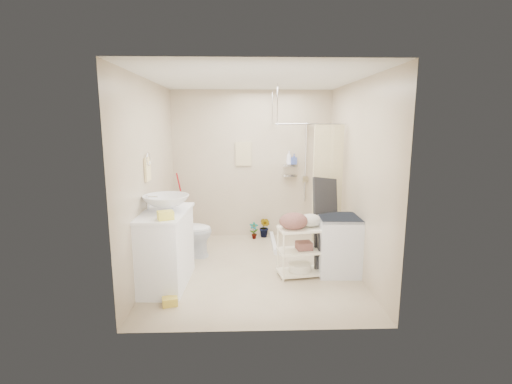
% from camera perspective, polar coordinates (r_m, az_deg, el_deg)
% --- Properties ---
extents(floor, '(3.20, 3.20, 0.00)m').
position_cam_1_polar(floor, '(5.37, -0.23, -11.70)').
color(floor, '#BDAD8E').
rests_on(floor, ground).
extents(ceiling, '(2.80, 3.20, 0.04)m').
position_cam_1_polar(ceiling, '(5.00, -0.25, 17.05)').
color(ceiling, silver).
rests_on(ceiling, ground).
extents(wall_back, '(2.80, 0.04, 2.60)m').
position_cam_1_polar(wall_back, '(6.61, -0.63, 4.19)').
color(wall_back, '#C2B196').
rests_on(wall_back, ground).
extents(wall_front, '(2.80, 0.04, 2.60)m').
position_cam_1_polar(wall_front, '(3.45, 0.50, -1.76)').
color(wall_front, '#C2B196').
rests_on(wall_front, ground).
extents(wall_left, '(0.04, 3.20, 2.60)m').
position_cam_1_polar(wall_left, '(5.18, -15.93, 2.00)').
color(wall_left, '#C2B196').
rests_on(wall_left, ground).
extents(wall_right, '(0.04, 3.20, 2.60)m').
position_cam_1_polar(wall_right, '(5.25, 15.23, 2.15)').
color(wall_right, '#C2B196').
rests_on(wall_right, ground).
extents(vanity, '(0.66, 1.11, 0.95)m').
position_cam_1_polar(vanity, '(4.88, -13.97, -8.38)').
color(vanity, white).
rests_on(vanity, ground).
extents(sink, '(0.58, 0.58, 0.20)m').
position_cam_1_polar(sink, '(4.76, -13.66, -1.64)').
color(sink, silver).
rests_on(sink, vanity).
extents(counter_basket, '(0.21, 0.19, 0.10)m').
position_cam_1_polar(counter_basket, '(4.35, -13.75, -3.49)').
color(counter_basket, '#EDE147').
rests_on(counter_basket, vanity).
extents(floor_basket, '(0.28, 0.25, 0.13)m').
position_cam_1_polar(floor_basket, '(4.47, -13.12, -15.86)').
color(floor_basket, yellow).
rests_on(floor_basket, ground).
extents(toilet, '(0.81, 0.48, 0.81)m').
position_cam_1_polar(toilet, '(5.82, -10.73, -5.91)').
color(toilet, silver).
rests_on(toilet, ground).
extents(mop, '(0.11, 0.11, 1.18)m').
position_cam_1_polar(mop, '(6.69, -11.38, -2.10)').
color(mop, '#AD0A14').
rests_on(mop, ground).
extents(potted_plant_a, '(0.16, 0.11, 0.30)m').
position_cam_1_polar(potted_plant_a, '(6.63, -0.33, -5.95)').
color(potted_plant_a, '#99582E').
rests_on(potted_plant_a, ground).
extents(potted_plant_b, '(0.26, 0.26, 0.37)m').
position_cam_1_polar(potted_plant_b, '(6.70, 1.35, -5.46)').
color(potted_plant_b, brown).
rests_on(potted_plant_b, ground).
extents(hanging_towel, '(0.28, 0.03, 0.42)m').
position_cam_1_polar(hanging_towel, '(6.57, -1.94, 5.90)').
color(hanging_towel, beige).
rests_on(hanging_towel, wall_back).
extents(towel_ring, '(0.04, 0.22, 0.34)m').
position_cam_1_polar(towel_ring, '(4.96, -16.36, 3.59)').
color(towel_ring, '#F7DE95').
rests_on(towel_ring, wall_left).
extents(tp_holder, '(0.08, 0.12, 0.14)m').
position_cam_1_polar(tp_holder, '(5.33, -15.07, -4.09)').
color(tp_holder, white).
rests_on(tp_holder, wall_left).
extents(shower, '(1.10, 1.10, 2.10)m').
position_cam_1_polar(shower, '(6.18, 7.40, 1.31)').
color(shower, silver).
rests_on(shower, ground).
extents(shampoo_bottle_a, '(0.11, 0.11, 0.23)m').
position_cam_1_polar(shampoo_bottle_a, '(6.58, 5.09, 5.29)').
color(shampoo_bottle_a, white).
rests_on(shampoo_bottle_a, shower).
extents(shampoo_bottle_b, '(0.10, 0.10, 0.18)m').
position_cam_1_polar(shampoo_bottle_b, '(6.56, 5.88, 5.06)').
color(shampoo_bottle_b, '#3B4D94').
rests_on(shampoo_bottle_b, shower).
extents(washing_machine, '(0.56, 0.58, 0.80)m').
position_cam_1_polar(washing_machine, '(5.23, 12.52, -7.93)').
color(washing_machine, silver).
rests_on(washing_machine, ground).
extents(laundry_rack, '(0.63, 0.42, 0.80)m').
position_cam_1_polar(laundry_rack, '(5.05, 6.83, -8.42)').
color(laundry_rack, white).
rests_on(laundry_rack, ground).
extents(ironing_board, '(0.39, 0.23, 1.33)m').
position_cam_1_polar(ironing_board, '(5.28, 10.68, -4.67)').
color(ironing_board, black).
rests_on(ironing_board, ground).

